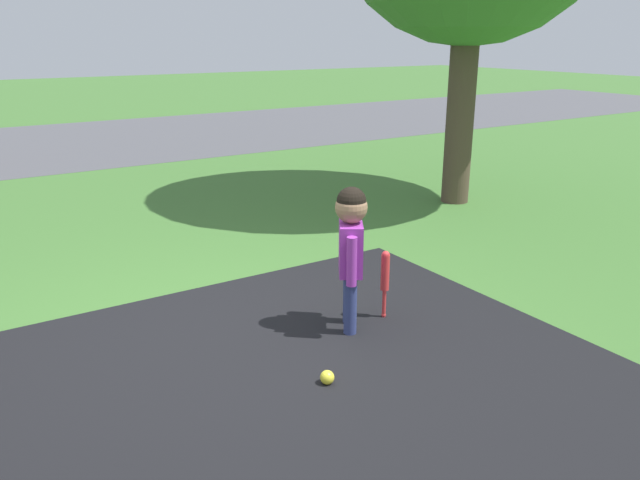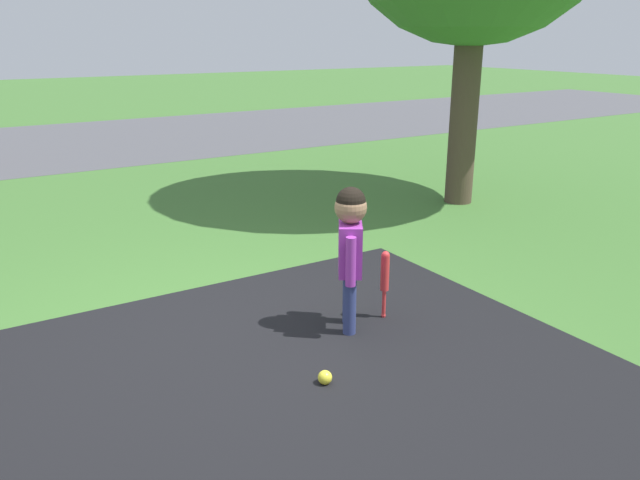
% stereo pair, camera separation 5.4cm
% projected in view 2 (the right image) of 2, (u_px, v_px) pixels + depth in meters
% --- Properties ---
extents(ground_plane, '(60.00, 60.00, 0.00)m').
position_uv_depth(ground_plane, '(218.00, 342.00, 4.34)').
color(ground_plane, '#3D6B2D').
extents(street_strip, '(40.00, 6.00, 0.01)m').
position_uv_depth(street_strip, '(24.00, 146.00, 11.92)').
color(street_strip, '#4C4C51').
rests_on(street_strip, ground).
extents(child, '(0.29, 0.37, 1.05)m').
position_uv_depth(child, '(350.00, 239.00, 4.34)').
color(child, navy).
rests_on(child, ground).
extents(baseball_bat, '(0.06, 0.06, 0.53)m').
position_uv_depth(baseball_bat, '(385.00, 275.00, 4.61)').
color(baseball_bat, red).
rests_on(baseball_bat, ground).
extents(sports_ball, '(0.09, 0.09, 0.09)m').
position_uv_depth(sports_ball, '(325.00, 377.00, 3.81)').
color(sports_ball, yellow).
rests_on(sports_ball, ground).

